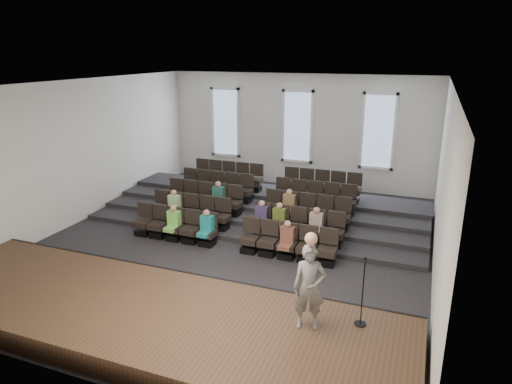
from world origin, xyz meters
TOP-DOWN VIEW (x-y plane):
  - ground at (0.00, 0.00)m, footprint 14.00×14.00m
  - ceiling at (0.00, 0.00)m, footprint 12.00×14.00m
  - wall_back at (0.00, 7.02)m, footprint 12.00×0.04m
  - wall_front at (0.00, -7.02)m, footprint 12.00×0.04m
  - wall_left at (-6.02, 0.00)m, footprint 0.04×14.00m
  - wall_right at (6.02, 0.00)m, footprint 0.04×14.00m
  - stage at (0.00, -5.10)m, footprint 11.80×3.60m
  - stage_lip at (0.00, -3.33)m, footprint 11.80×0.06m
  - risers at (0.00, 3.17)m, footprint 11.80×4.80m
  - seating_rows at (-0.00, 1.54)m, footprint 6.80×4.70m
  - windows at (0.00, 6.95)m, footprint 8.44×0.10m
  - audience at (0.15, 0.34)m, footprint 5.45×2.64m
  - speaker at (3.60, -4.52)m, footprint 0.74×0.58m
  - mic_stand at (4.60, -4.06)m, footprint 0.26×0.26m

SIDE VIEW (x-z plane):
  - ground at x=0.00m, z-range 0.00..0.00m
  - risers at x=0.00m, z-range -0.10..0.50m
  - stage at x=0.00m, z-range 0.00..0.50m
  - stage_lip at x=0.00m, z-range -0.01..0.51m
  - seating_rows at x=0.00m, z-range -0.15..1.52m
  - audience at x=0.15m, z-range 0.26..1.36m
  - mic_stand at x=4.60m, z-range 0.19..1.72m
  - speaker at x=3.60m, z-range 0.50..2.30m
  - wall_back at x=0.00m, z-range 0.00..5.00m
  - wall_front at x=0.00m, z-range 0.00..5.00m
  - wall_left at x=-6.02m, z-range 0.00..5.00m
  - wall_right at x=6.02m, z-range 0.00..5.00m
  - windows at x=0.00m, z-range 1.08..4.32m
  - ceiling at x=0.00m, z-range 5.00..5.02m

